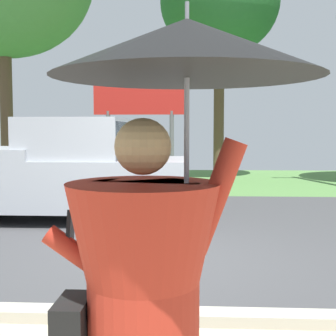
{
  "coord_description": "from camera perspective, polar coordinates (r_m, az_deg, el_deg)",
  "views": [
    {
      "loc": [
        0.58,
        -6.01,
        1.65
      ],
      "look_at": [
        0.19,
        1.0,
        1.1
      ],
      "focal_mm": 51.09,
      "sensor_mm": 36.0,
      "label": 1
    }
  ],
  "objects": [
    {
      "name": "roadside_billboard",
      "position": [
        13.55,
        -3.39,
        8.28
      ],
      "size": [
        2.6,
        0.12,
        3.5
      ],
      "color": "slate",
      "rests_on": "ground_plane"
    },
    {
      "name": "pickup_truck",
      "position": [
        9.2,
        -13.79,
        -0.52
      ],
      "size": [
        5.2,
        2.28,
        1.88
      ],
      "rotation": [
        0.0,
        0.0,
        -0.05
      ],
      "color": "#ADB2BA",
      "rests_on": "ground_plane"
    },
    {
      "name": "ground_plane",
      "position": [
        9.13,
        -0.53,
        -6.24
      ],
      "size": [
        40.0,
        22.0,
        0.2
      ],
      "color": "#424244"
    },
    {
      "name": "tree_center_back",
      "position": [
        17.35,
        6.19,
        19.02
      ],
      "size": [
        4.07,
        4.07,
        7.9
      ],
      "color": "brown",
      "rests_on": "ground_plane"
    },
    {
      "name": "monk_pedestrian",
      "position": [
        1.91,
        -1.71,
        -11.9
      ],
      "size": [
        1.09,
        1.03,
        2.13
      ],
      "rotation": [
        0.0,
        0.0,
        0.1
      ],
      "color": "#B22D1E",
      "rests_on": "ground_plane"
    }
  ]
}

